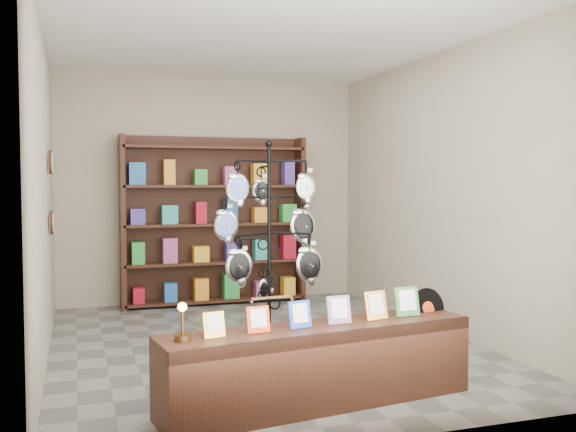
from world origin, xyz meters
The scene contains 6 objects.
ground centered at (0.00, 0.00, 0.00)m, with size 5.00×5.00×0.00m, color slate.
room_envelope centered at (0.00, 0.00, 1.85)m, with size 5.00×5.00×5.00m.
display_tree centered at (-0.10, -0.54, 1.14)m, with size 1.01×0.85×1.98m.
front_shelf centered at (-0.10, -1.78, 0.29)m, with size 2.38×0.79×0.83m.
back_shelving centered at (0.00, 2.30, 1.03)m, with size 2.42×0.36×2.20m.
wall_clocks centered at (-1.97, 0.80, 1.50)m, with size 0.03×0.24×0.84m.
Camera 1 is at (-1.74, -6.01, 1.60)m, focal length 40.00 mm.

